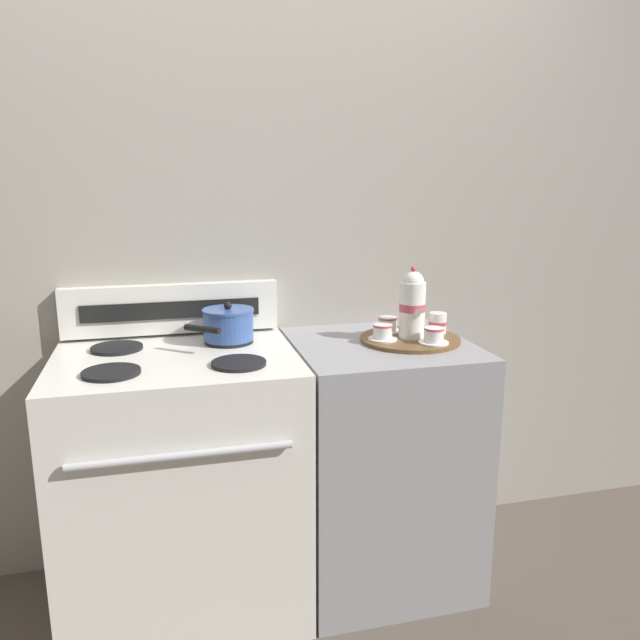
# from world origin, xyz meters

# --- Properties ---
(ground_plane) EXTENTS (6.00, 6.00, 0.00)m
(ground_plane) POSITION_xyz_m (0.00, 0.00, 0.00)
(ground_plane) COLOR brown
(wall_back) EXTENTS (6.00, 0.05, 2.20)m
(wall_back) POSITION_xyz_m (0.00, 0.34, 1.10)
(wall_back) COLOR #9E998E
(wall_back) RESTS_ON ground
(stove) EXTENTS (0.80, 0.65, 0.92)m
(stove) POSITION_xyz_m (-0.32, -0.00, 0.46)
(stove) COLOR silver
(stove) RESTS_ON ground
(control_panel) EXTENTS (0.78, 0.05, 0.18)m
(control_panel) POSITION_xyz_m (-0.32, 0.29, 1.01)
(control_panel) COLOR silver
(control_panel) RESTS_ON stove
(side_counter) EXTENTS (0.62, 0.62, 0.91)m
(side_counter) POSITION_xyz_m (0.40, 0.00, 0.45)
(side_counter) COLOR #939399
(side_counter) RESTS_ON ground
(saucepan) EXTENTS (0.25, 0.26, 0.14)m
(saucepan) POSITION_xyz_m (-0.13, 0.14, 0.98)
(saucepan) COLOR #335193
(saucepan) RESTS_ON stove
(serving_tray) EXTENTS (0.36, 0.36, 0.01)m
(serving_tray) POSITION_xyz_m (0.51, -0.00, 0.91)
(serving_tray) COLOR brown
(serving_tray) RESTS_ON side_counter
(teapot) EXTENTS (0.09, 0.15, 0.26)m
(teapot) POSITION_xyz_m (0.51, -0.00, 1.04)
(teapot) COLOR white
(teapot) RESTS_ON serving_tray
(teacup_left) EXTENTS (0.10, 0.10, 0.06)m
(teacup_left) POSITION_xyz_m (0.46, 0.09, 0.95)
(teacup_left) COLOR white
(teacup_left) RESTS_ON serving_tray
(teacup_right) EXTENTS (0.10, 0.10, 0.06)m
(teacup_right) POSITION_xyz_m (0.40, -0.01, 0.95)
(teacup_right) COLOR white
(teacup_right) RESTS_ON serving_tray
(teacup_front) EXTENTS (0.10, 0.10, 0.06)m
(teacup_front) POSITION_xyz_m (0.56, -0.10, 0.95)
(teacup_front) COLOR white
(teacup_front) RESTS_ON serving_tray
(creamer_jug) EXTENTS (0.07, 0.07, 0.08)m
(creamer_jug) POSITION_xyz_m (0.63, 0.03, 0.96)
(creamer_jug) COLOR white
(creamer_jug) RESTS_ON serving_tray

